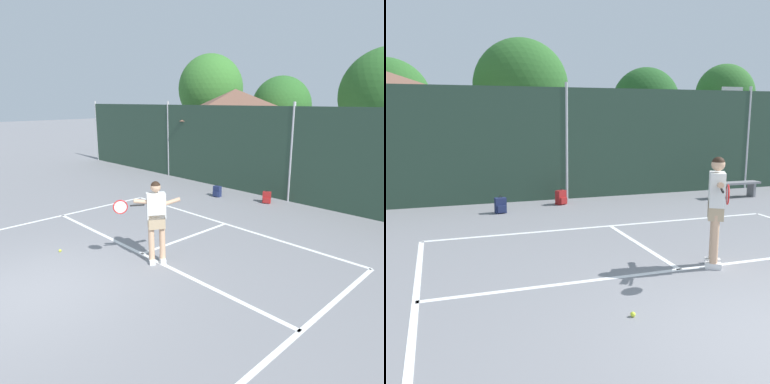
% 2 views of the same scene
% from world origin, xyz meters
% --- Properties ---
extents(ground_plane, '(120.00, 120.00, 0.00)m').
position_xyz_m(ground_plane, '(0.00, 0.00, 0.00)').
color(ground_plane, gray).
extents(court_markings, '(8.30, 11.10, 0.01)m').
position_xyz_m(court_markings, '(0.00, 0.65, 0.00)').
color(court_markings, white).
rests_on(court_markings, ground).
extents(chainlink_fence, '(26.09, 0.09, 3.47)m').
position_xyz_m(chainlink_fence, '(-0.00, 9.00, 1.66)').
color(chainlink_fence, '#284233').
rests_on(chainlink_fence, ground).
extents(clubhouse_building, '(6.43, 5.53, 4.07)m').
position_xyz_m(clubhouse_building, '(-5.52, 12.73, 2.11)').
color(clubhouse_building, silver).
rests_on(clubhouse_building, ground).
extents(treeline_backdrop, '(26.76, 4.26, 6.64)m').
position_xyz_m(treeline_backdrop, '(-2.36, 17.14, 3.74)').
color(treeline_backdrop, brown).
rests_on(treeline_backdrop, ground).
extents(tennis_player, '(0.72, 1.30, 1.85)m').
position_xyz_m(tennis_player, '(0.61, 2.44, 1.11)').
color(tennis_player, silver).
rests_on(tennis_player, ground).
extents(tennis_ball, '(0.07, 0.07, 0.07)m').
position_xyz_m(tennis_ball, '(-1.46, 1.16, 0.03)').
color(tennis_ball, '#CCE033').
rests_on(tennis_ball, ground).
extents(backpack_navy, '(0.30, 0.27, 0.46)m').
position_xyz_m(backpack_navy, '(-2.20, 7.64, 0.19)').
color(backpack_navy, navy).
rests_on(backpack_navy, ground).
extents(backpack_red, '(0.33, 0.33, 0.46)m').
position_xyz_m(backpack_red, '(-0.40, 8.22, 0.19)').
color(backpack_red, maroon).
rests_on(backpack_red, ground).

